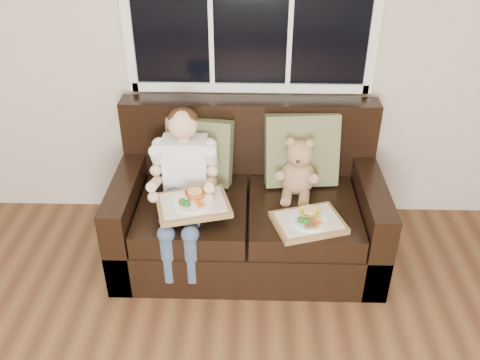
{
  "coord_description": "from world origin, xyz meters",
  "views": [
    {
      "loc": [
        0.48,
        -0.75,
        2.27
      ],
      "look_at": [
        0.41,
        1.85,
        0.65
      ],
      "focal_mm": 38.0,
      "sensor_mm": 36.0,
      "label": 1
    }
  ],
  "objects_px": {
    "child": "(184,175)",
    "teddy_bear": "(298,171)",
    "loveseat": "(248,210)",
    "tray_left": "(193,203)",
    "tray_right": "(308,221)"
  },
  "relations": [
    {
      "from": "child",
      "to": "teddy_bear",
      "type": "xyz_separation_m",
      "value": [
        0.71,
        0.14,
        -0.04
      ]
    },
    {
      "from": "loveseat",
      "to": "child",
      "type": "distance_m",
      "value": 0.54
    },
    {
      "from": "tray_left",
      "to": "loveseat",
      "type": "bearing_deg",
      "value": 29.13
    },
    {
      "from": "loveseat",
      "to": "child",
      "type": "bearing_deg",
      "value": -162.9
    },
    {
      "from": "child",
      "to": "tray_right",
      "type": "height_order",
      "value": "child"
    },
    {
      "from": "teddy_bear",
      "to": "loveseat",
      "type": "bearing_deg",
      "value": -168.77
    },
    {
      "from": "teddy_bear",
      "to": "tray_right",
      "type": "distance_m",
      "value": 0.38
    },
    {
      "from": "child",
      "to": "teddy_bear",
      "type": "distance_m",
      "value": 0.73
    },
    {
      "from": "child",
      "to": "tray_right",
      "type": "distance_m",
      "value": 0.81
    },
    {
      "from": "tray_left",
      "to": "teddy_bear",
      "type": "bearing_deg",
      "value": 12.11
    },
    {
      "from": "child",
      "to": "teddy_bear",
      "type": "bearing_deg",
      "value": 10.97
    },
    {
      "from": "teddy_bear",
      "to": "tray_left",
      "type": "height_order",
      "value": "teddy_bear"
    },
    {
      "from": "loveseat",
      "to": "tray_left",
      "type": "height_order",
      "value": "loveseat"
    },
    {
      "from": "tray_right",
      "to": "tray_left",
      "type": "bearing_deg",
      "value": 160.45
    },
    {
      "from": "loveseat",
      "to": "child",
      "type": "relative_size",
      "value": 1.87
    }
  ]
}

